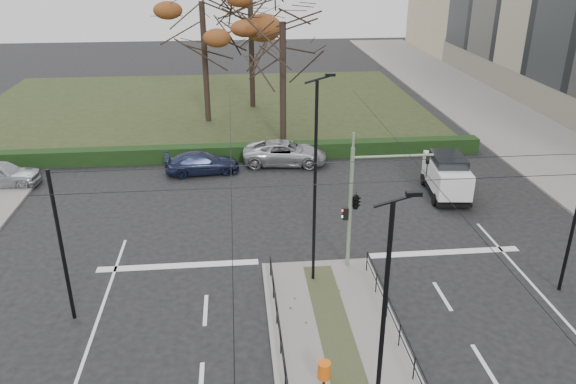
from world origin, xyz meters
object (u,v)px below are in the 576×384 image
object	(u,v)px
streetlamp_median_near	(382,342)
bare_tree_near	(283,31)
parked_car_third	(202,163)
streetlamp_median_far	(315,182)
white_van	(447,174)
rust_tree	(201,1)
parked_car_fourth	(285,153)
parked_car_first	(0,174)
litter_bin	(324,371)
traffic_light	(358,199)

from	to	relation	value
streetlamp_median_near	bare_tree_near	world-z (taller)	bare_tree_near
parked_car_third	bare_tree_near	bearing A→B (deg)	-52.26
streetlamp_median_near	parked_car_third	bearing A→B (deg)	103.72
bare_tree_near	streetlamp_median_far	bearing A→B (deg)	-91.19
parked_car_third	white_van	size ratio (longest dim) A/B	0.99
rust_tree	bare_tree_near	size ratio (longest dim) A/B	1.09
parked_car_third	parked_car_fourth	world-z (taller)	parked_car_fourth
streetlamp_median_far	rust_tree	world-z (taller)	rust_tree
streetlamp_median_far	parked_car_third	world-z (taller)	streetlamp_median_far
parked_car_fourth	parked_car_third	bearing A→B (deg)	108.11
streetlamp_median_near	white_van	xyz separation A→B (m)	(8.31, 17.34, -2.95)
parked_car_first	white_van	distance (m)	25.53
parked_car_third	white_van	world-z (taller)	white_van
streetlamp_median_far	rust_tree	bearing A→B (deg)	102.00
litter_bin	parked_car_first	bearing A→B (deg)	131.43
streetlamp_median_far	bare_tree_near	distance (m)	18.33
litter_bin	streetlamp_median_near	xyz separation A→B (m)	(0.87, -2.84, 3.28)
streetlamp_median_far	bare_tree_near	world-z (taller)	bare_tree_near
streetlamp_median_far	white_van	xyz separation A→B (m)	(8.60, 8.14, -3.26)
litter_bin	parked_car_fourth	bearing A→B (deg)	88.02
streetlamp_median_far	parked_car_fourth	xyz separation A→B (m)	(0.12, 13.90, -3.74)
streetlamp_median_far	litter_bin	bearing A→B (deg)	-95.22
parked_car_first	parked_car_fourth	xyz separation A→B (m)	(16.78, 2.05, -0.02)
streetlamp_median_near	rust_tree	distance (m)	33.85
traffic_light	parked_car_third	xyz separation A→B (m)	(-7.02, 11.90, -2.62)
traffic_light	parked_car_first	world-z (taller)	traffic_light
parked_car_third	rust_tree	xyz separation A→B (m)	(0.02, 11.02, 8.48)
parked_car_first	rust_tree	size ratio (longest dim) A/B	0.38
parked_car_first	streetlamp_median_near	bearing A→B (deg)	-140.57
parked_car_third	white_van	bearing A→B (deg)	-114.79
parked_car_third	parked_car_fourth	distance (m)	5.32
litter_bin	parked_car_first	size ratio (longest dim) A/B	0.24
litter_bin	bare_tree_near	xyz separation A→B (m)	(0.96, 24.40, 6.82)
bare_tree_near	parked_car_first	bearing A→B (deg)	-160.04
parked_car_fourth	rust_tree	distance (m)	14.01
parked_car_fourth	bare_tree_near	world-z (taller)	bare_tree_near
traffic_light	litter_bin	world-z (taller)	traffic_light
litter_bin	traffic_light	bearing A→B (deg)	71.01
litter_bin	bare_tree_near	world-z (taller)	bare_tree_near
bare_tree_near	traffic_light	bearing A→B (deg)	-84.82
streetlamp_median_near	streetlamp_median_far	size ratio (longest dim) A/B	0.93
parked_car_first	rust_tree	xyz separation A→B (m)	(11.59, 12.00, 8.36)
traffic_light	parked_car_first	distance (m)	21.70
streetlamp_median_near	parked_car_third	world-z (taller)	streetlamp_median_near
traffic_light	parked_car_fourth	bearing A→B (deg)	97.93
parked_car_third	bare_tree_near	world-z (taller)	bare_tree_near
parked_car_third	rust_tree	size ratio (longest dim) A/B	0.38
streetlamp_median_far	parked_car_fourth	distance (m)	14.39
white_van	streetlamp_median_far	bearing A→B (deg)	-136.59
traffic_light	parked_car_fourth	world-z (taller)	traffic_light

